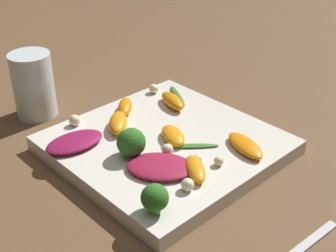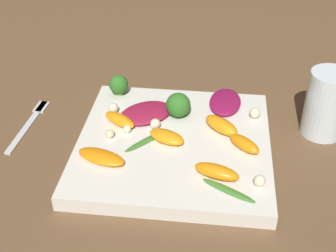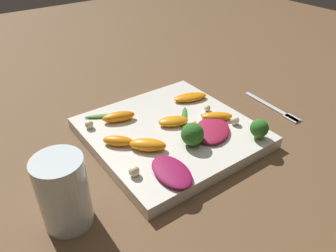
# 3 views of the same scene
# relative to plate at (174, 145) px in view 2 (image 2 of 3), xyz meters

# --- Properties ---
(ground_plane) EXTENTS (2.40, 2.40, 0.00)m
(ground_plane) POSITION_rel_plate_xyz_m (0.00, 0.00, -0.01)
(ground_plane) COLOR brown
(plate) EXTENTS (0.31, 0.31, 0.02)m
(plate) POSITION_rel_plate_xyz_m (0.00, 0.00, 0.00)
(plate) COLOR silver
(plate) RESTS_ON ground_plane
(drinking_glass) EXTENTS (0.07, 0.07, 0.12)m
(drinking_glass) POSITION_rel_plate_xyz_m (-0.25, -0.08, 0.05)
(drinking_glass) COLOR silver
(drinking_glass) RESTS_ON ground_plane
(fork) EXTENTS (0.03, 0.16, 0.01)m
(fork) POSITION_rel_plate_xyz_m (0.26, -0.06, -0.01)
(fork) COLOR silver
(fork) RESTS_ON ground_plane
(radicchio_leaf_0) EXTENTS (0.12, 0.11, 0.01)m
(radicchio_leaf_0) POSITION_rel_plate_xyz_m (0.06, -0.06, 0.02)
(radicchio_leaf_0) COLOR maroon
(radicchio_leaf_0) RESTS_ON plate
(radicchio_leaf_1) EXTENTS (0.06, 0.10, 0.01)m
(radicchio_leaf_1) POSITION_rel_plate_xyz_m (-0.08, -0.11, 0.02)
(radicchio_leaf_1) COLOR maroon
(radicchio_leaf_1) RESTS_ON plate
(orange_segment_0) EXTENTS (0.06, 0.06, 0.02)m
(orange_segment_0) POSITION_rel_plate_xyz_m (-0.11, 0.01, 0.02)
(orange_segment_0) COLOR orange
(orange_segment_0) RESTS_ON plate
(orange_segment_1) EXTENTS (0.07, 0.07, 0.02)m
(orange_segment_1) POSITION_rel_plate_xyz_m (-0.08, -0.03, 0.02)
(orange_segment_1) COLOR orange
(orange_segment_1) RESTS_ON plate
(orange_segment_2) EXTENTS (0.07, 0.04, 0.02)m
(orange_segment_2) POSITION_rel_plate_xyz_m (-0.07, 0.08, 0.02)
(orange_segment_2) COLOR orange
(orange_segment_2) RESTS_ON plate
(orange_segment_3) EXTENTS (0.07, 0.06, 0.02)m
(orange_segment_3) POSITION_rel_plate_xyz_m (0.10, -0.03, 0.02)
(orange_segment_3) COLOR orange
(orange_segment_3) RESTS_ON plate
(orange_segment_4) EXTENTS (0.08, 0.06, 0.01)m
(orange_segment_4) POSITION_rel_plate_xyz_m (0.10, 0.07, 0.02)
(orange_segment_4) COLOR orange
(orange_segment_4) RESTS_ON plate
(orange_segment_5) EXTENTS (0.07, 0.05, 0.02)m
(orange_segment_5) POSITION_rel_plate_xyz_m (0.01, 0.01, 0.02)
(orange_segment_5) COLOR orange
(orange_segment_5) RESTS_ON plate
(broccoli_floret_0) EXTENTS (0.04, 0.04, 0.04)m
(broccoli_floret_0) POSITION_rel_plate_xyz_m (-0.00, -0.07, 0.03)
(broccoli_floret_0) COLOR #7A9E51
(broccoli_floret_0) RESTS_ON plate
(broccoli_floret_1) EXTENTS (0.04, 0.04, 0.04)m
(broccoli_floret_1) POSITION_rel_plate_xyz_m (0.12, -0.13, 0.03)
(broccoli_floret_1) COLOR #7A9E51
(broccoli_floret_1) RESTS_ON plate
(arugula_sprig_0) EXTENTS (0.07, 0.07, 0.00)m
(arugula_sprig_0) POSITION_rel_plate_xyz_m (0.04, 0.01, 0.01)
(arugula_sprig_0) COLOR #3D7528
(arugula_sprig_0) RESTS_ON plate
(arugula_sprig_1) EXTENTS (0.08, 0.05, 0.01)m
(arugula_sprig_1) POSITION_rel_plate_xyz_m (-0.09, 0.11, 0.02)
(arugula_sprig_1) COLOR #3D7528
(arugula_sprig_1) RESTS_ON plate
(macadamia_nut_0) EXTENTS (0.01, 0.01, 0.01)m
(macadamia_nut_0) POSITION_rel_plate_xyz_m (0.08, -0.01, 0.02)
(macadamia_nut_0) COLOR beige
(macadamia_nut_0) RESTS_ON plate
(macadamia_nut_1) EXTENTS (0.02, 0.02, 0.02)m
(macadamia_nut_1) POSITION_rel_plate_xyz_m (0.03, -0.03, 0.02)
(macadamia_nut_1) COLOR beige
(macadamia_nut_1) RESTS_ON plate
(macadamia_nut_2) EXTENTS (0.02, 0.02, 0.02)m
(macadamia_nut_2) POSITION_rel_plate_xyz_m (0.11, -0.07, 0.02)
(macadamia_nut_2) COLOR beige
(macadamia_nut_2) RESTS_ON plate
(macadamia_nut_3) EXTENTS (0.01, 0.01, 0.01)m
(macadamia_nut_3) POSITION_rel_plate_xyz_m (0.10, 0.01, 0.02)
(macadamia_nut_3) COLOR beige
(macadamia_nut_3) RESTS_ON plate
(macadamia_nut_4) EXTENTS (0.02, 0.02, 0.02)m
(macadamia_nut_4) POSITION_rel_plate_xyz_m (-0.13, 0.09, 0.02)
(macadamia_nut_4) COLOR beige
(macadamia_nut_4) RESTS_ON plate
(macadamia_nut_5) EXTENTS (0.02, 0.02, 0.02)m
(macadamia_nut_5) POSITION_rel_plate_xyz_m (-0.13, -0.08, 0.02)
(macadamia_nut_5) COLOR beige
(macadamia_nut_5) RESTS_ON plate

